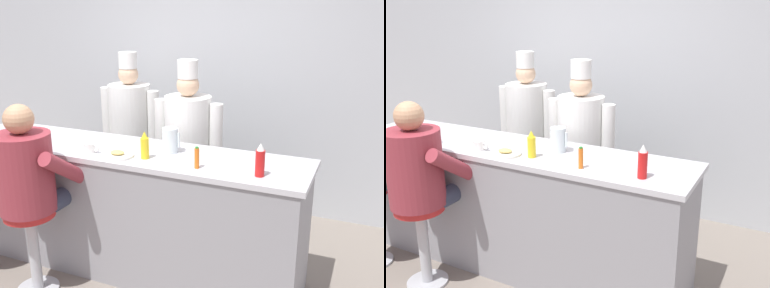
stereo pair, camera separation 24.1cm
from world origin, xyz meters
TOP-DOWN VIEW (x-y plane):
  - ground_plane at (0.00, 0.00)m, footprint 20.00×20.00m
  - wall_back at (0.00, 1.92)m, footprint 10.00×0.06m
  - diner_counter at (0.00, 0.33)m, footprint 2.96×0.66m
  - ketchup_bottle_red at (1.15, 0.17)m, footprint 0.06×0.06m
  - mustard_bottle_yellow at (0.27, 0.19)m, footprint 0.06×0.06m
  - hot_sauce_bottle_orange at (0.71, 0.15)m, footprint 0.03×0.03m
  - water_pitcher_clear at (0.38, 0.39)m, footprint 0.14×0.12m
  - breakfast_plate at (0.06, 0.14)m, footprint 0.25×0.25m
  - cereal_bowl at (-0.65, 0.11)m, footprint 0.14×0.14m
  - coffee_mug_white at (-0.18, 0.15)m, footprint 0.14×0.09m
  - coffee_mug_blue at (-0.77, 0.19)m, footprint 0.13×0.08m
  - diner_seated_maroon at (-0.47, -0.22)m, footprint 0.63×0.62m
  - cook_in_whites_near at (-0.52, 1.32)m, footprint 0.66×0.42m
  - cook_in_whites_far at (0.26, 1.02)m, footprint 0.66×0.42m

SIDE VIEW (x-z plane):
  - ground_plane at x=0.00m, z-range 0.00..0.00m
  - diner_counter at x=0.00m, z-range 0.00..1.05m
  - cook_in_whites_far at x=0.26m, z-range 0.08..1.77m
  - diner_seated_maroon at x=-0.47m, z-range 0.18..1.67m
  - cook_in_whites_near at x=-0.52m, z-range 0.08..1.78m
  - breakfast_plate at x=0.06m, z-range 1.04..1.09m
  - cereal_bowl at x=-0.65m, z-range 1.05..1.10m
  - coffee_mug_white at x=-0.18m, z-range 1.05..1.13m
  - coffee_mug_blue at x=-0.77m, z-range 1.05..1.15m
  - hot_sauce_bottle_orange at x=0.71m, z-range 1.05..1.20m
  - mustard_bottle_yellow at x=0.27m, z-range 1.04..1.25m
  - water_pitcher_clear at x=0.38m, z-range 1.05..1.24m
  - ketchup_bottle_red at x=1.15m, z-range 1.04..1.27m
  - wall_back at x=0.00m, z-range 0.00..2.70m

